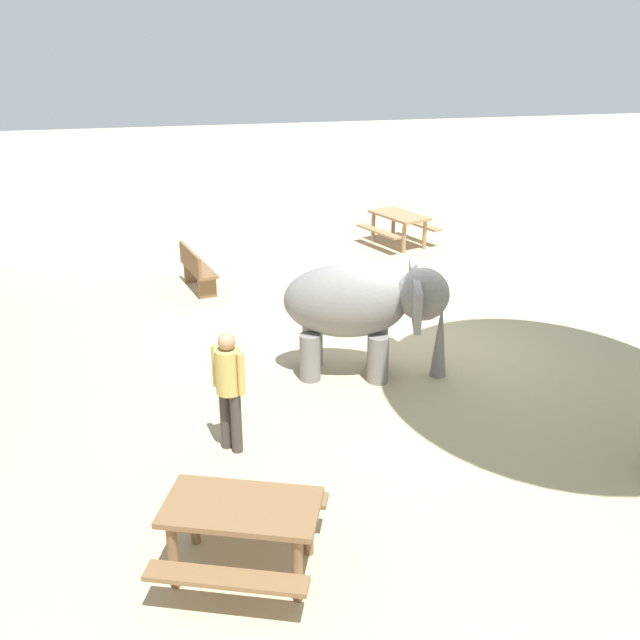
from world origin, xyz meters
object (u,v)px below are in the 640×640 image
picnic_table_near (399,222)px  picnic_table_far (242,521)px  elephant (363,306)px  feed_bucket (425,306)px  person_handler (229,383)px  wooden_bench (196,268)px

picnic_table_near → picnic_table_far: (-10.50, 5.11, 0.00)m
elephant → feed_bucket: (2.11, -1.84, -0.96)m
picnic_table_far → feed_bucket: size_ratio=5.36×
elephant → person_handler: size_ratio=1.57×
wooden_bench → feed_bucket: 4.68m
elephant → person_handler: 2.79m
wooden_bench → picnic_table_near: wooden_bench is taller
picnic_table_near → wooden_bench: bearing=-87.1°
person_handler → picnic_table_far: size_ratio=0.84×
elephant → picnic_table_far: bearing=-104.3°
person_handler → picnic_table_far: bearing=-135.8°
person_handler → wooden_bench: (6.10, 0.06, -0.48)m
elephant → picnic_table_far: size_ratio=1.32×
wooden_bench → feed_bucket: (-2.27, -4.09, -0.31)m
person_handler → feed_bucket: (3.83, -4.03, -0.79)m
picnic_table_far → wooden_bench: bearing=110.4°
picnic_table_near → feed_bucket: picnic_table_near is taller
picnic_table_near → picnic_table_far: same height
picnic_table_near → feed_bucket: 4.58m
person_handler → picnic_table_near: 9.68m
person_handler → picnic_table_near: size_ratio=0.84×
person_handler → picnic_table_near: bearing=16.3°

